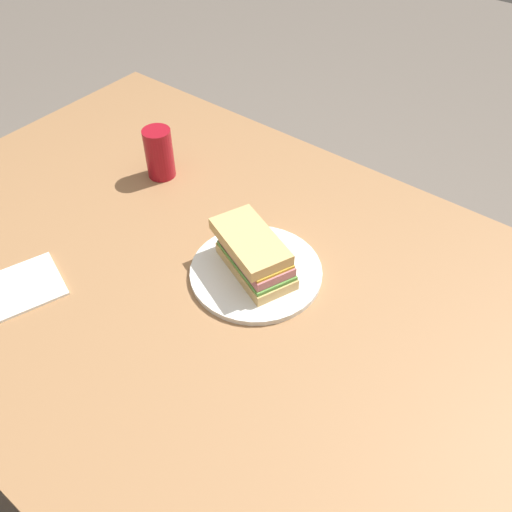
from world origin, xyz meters
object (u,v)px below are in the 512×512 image
Objects in this scene: paper_plate at (256,272)px; soda_can_red at (159,153)px; dining_table at (284,343)px; sandwich at (254,254)px.

paper_plate is 0.40m from soda_can_red.
sandwich is at bearing -24.87° from dining_table.
dining_table is at bearing 155.13° from sandwich.
soda_can_red is at bearing -17.46° from paper_plate.
paper_plate is at bearing 162.54° from soda_can_red.
dining_table is 0.15m from paper_plate.
paper_plate is 1.27× the size of sandwich.
paper_plate reaches higher than dining_table.
sandwich is (0.00, 0.00, 0.05)m from paper_plate.
paper_plate is (0.11, -0.05, 0.08)m from dining_table.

